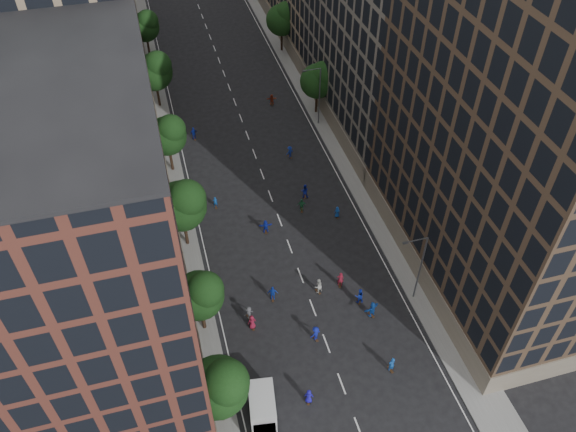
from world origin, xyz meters
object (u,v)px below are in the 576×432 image
at_px(streetlamp_far, 318,93).
at_px(skater_2, 359,296).
at_px(cargo_van, 263,411).
at_px(skater_1, 392,364).
at_px(skater_0, 309,396).
at_px(streetlamp_near, 419,265).

relative_size(streetlamp_far, skater_2, 4.74).
height_order(cargo_van, skater_1, cargo_van).
relative_size(streetlamp_far, skater_1, 4.90).
distance_m(streetlamp_far, skater_2, 32.81).
height_order(streetlamp_far, skater_0, streetlamp_far).
height_order(streetlamp_near, skater_2, streetlamp_near).
bearing_deg(streetlamp_near, streetlamp_far, 90.00).
bearing_deg(skater_0, skater_2, -110.83).
bearing_deg(skater_2, skater_0, 55.65).
bearing_deg(cargo_van, skater_1, 15.15).
xyz_separation_m(cargo_van, skater_0, (4.33, 0.53, -0.56)).
height_order(streetlamp_far, skater_1, streetlamp_far).
xyz_separation_m(streetlamp_near, skater_0, (-13.83, -8.35, -4.32)).
xyz_separation_m(skater_0, skater_2, (8.28, 9.29, 0.11)).
height_order(cargo_van, skater_2, cargo_van).
distance_m(streetlamp_near, skater_2, 7.03).
relative_size(cargo_van, skater_2, 2.78).
xyz_separation_m(streetlamp_far, skater_1, (-5.46, -40.35, -4.24)).
bearing_deg(skater_2, streetlamp_far, -92.48).
bearing_deg(skater_1, streetlamp_far, -107.68).
xyz_separation_m(skater_0, skater_1, (8.36, 1.00, 0.08)).
relative_size(cargo_van, skater_1, 2.86).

